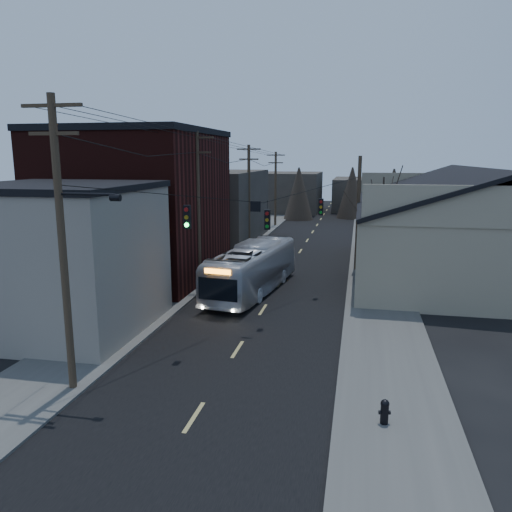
{
  "coord_description": "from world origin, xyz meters",
  "views": [
    {
      "loc": [
        5.05,
        -12.33,
        8.45
      ],
      "look_at": [
        -0.46,
        14.33,
        3.0
      ],
      "focal_mm": 35.0,
      "sensor_mm": 36.0,
      "label": 1
    }
  ],
  "objects": [
    {
      "name": "bus",
      "position": [
        -1.34,
        17.47,
        1.52
      ],
      "size": [
        4.01,
        11.18,
        3.05
      ],
      "primitive_type": "imported",
      "rotation": [
        0.0,
        0.0,
        3.01
      ],
      "color": "#B1B5BE",
      "rests_on": "ground"
    },
    {
      "name": "building_left_far",
      "position": [
        -9.5,
        36.0,
        3.5
      ],
      "size": [
        9.0,
        14.0,
        7.0
      ],
      "primitive_type": "cube",
      "color": "#322E28",
      "rests_on": "ground"
    },
    {
      "name": "building_clapboard",
      "position": [
        -9.0,
        9.0,
        3.5
      ],
      "size": [
        8.0,
        8.0,
        7.0
      ],
      "primitive_type": "cube",
      "color": "gray",
      "rests_on": "ground"
    },
    {
      "name": "utility_lines",
      "position": [
        -3.11,
        24.14,
        4.95
      ],
      "size": [
        11.24,
        45.28,
        10.5
      ],
      "color": "#382B1E",
      "rests_on": "ground"
    },
    {
      "name": "road_surface",
      "position": [
        0.0,
        30.0,
        0.01
      ],
      "size": [
        9.0,
        110.0,
        0.02
      ],
      "primitive_type": "cube",
      "color": "black",
      "rests_on": "ground"
    },
    {
      "name": "warehouse",
      "position": [
        13.0,
        25.0,
        2.7
      ],
      "size": [
        16.16,
        20.6,
        7.73
      ],
      "color": "gray",
      "rests_on": "ground"
    },
    {
      "name": "sidewalk_right",
      "position": [
        6.5,
        30.0,
        0.06
      ],
      "size": [
        4.0,
        110.0,
        0.12
      ],
      "primitive_type": "cube",
      "color": "#474744",
      "rests_on": "ground"
    },
    {
      "name": "parked_car",
      "position": [
        -3.59,
        26.82,
        0.75
      ],
      "size": [
        1.81,
        4.64,
        1.51
      ],
      "primitive_type": "imported",
      "rotation": [
        0.0,
        0.0,
        0.05
      ],
      "color": "#A1A4A8",
      "rests_on": "ground"
    },
    {
      "name": "building_far_right",
      "position": [
        7.0,
        70.0,
        2.5
      ],
      "size": [
        12.0,
        14.0,
        5.0
      ],
      "primitive_type": "cube",
      "color": "#322E28",
      "rests_on": "ground"
    },
    {
      "name": "fire_hydrant",
      "position": [
        6.1,
        2.68,
        0.55
      ],
      "size": [
        0.39,
        0.28,
        0.81
      ],
      "rotation": [
        0.0,
        0.0,
        0.18
      ],
      "color": "black",
      "rests_on": "sidewalk_right"
    },
    {
      "name": "building_far_left",
      "position": [
        -6.0,
        65.0,
        3.0
      ],
      "size": [
        10.0,
        12.0,
        6.0
      ],
      "primitive_type": "cube",
      "color": "#322E28",
      "rests_on": "ground"
    },
    {
      "name": "building_brick",
      "position": [
        -10.0,
        20.0,
        5.0
      ],
      "size": [
        10.0,
        12.0,
        10.0
      ],
      "primitive_type": "cube",
      "color": "black",
      "rests_on": "ground"
    },
    {
      "name": "bare_tree",
      "position": [
        6.5,
        20.0,
        3.6
      ],
      "size": [
        0.4,
        0.4,
        7.2
      ],
      "primitive_type": "cone",
      "color": "black",
      "rests_on": "ground"
    },
    {
      "name": "ground",
      "position": [
        0.0,
        0.0,
        0.0
      ],
      "size": [
        160.0,
        160.0,
        0.0
      ],
      "primitive_type": "plane",
      "color": "black",
      "rests_on": "ground"
    },
    {
      "name": "sidewalk_left",
      "position": [
        -6.5,
        30.0,
        0.06
      ],
      "size": [
        4.0,
        110.0,
        0.12
      ],
      "primitive_type": "cube",
      "color": "#474744",
      "rests_on": "ground"
    }
  ]
}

